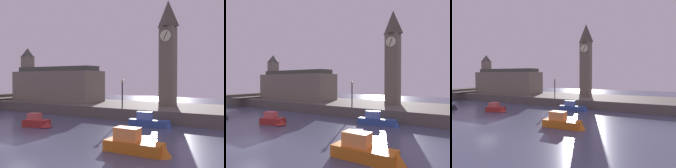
{
  "view_description": "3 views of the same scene",
  "coord_description": "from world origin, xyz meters",
  "views": [
    {
      "loc": [
        18.09,
        -15.53,
        5.29
      ],
      "look_at": [
        0.49,
        14.29,
        4.59
      ],
      "focal_mm": 43.01,
      "sensor_mm": 36.0,
      "label": 1
    },
    {
      "loc": [
        15.28,
        -10.17,
        5.16
      ],
      "look_at": [
        -0.59,
        14.7,
        4.73
      ],
      "focal_mm": 31.87,
      "sensor_mm": 36.0,
      "label": 2
    },
    {
      "loc": [
        19.5,
        -18.07,
        5.89
      ],
      "look_at": [
        2.57,
        17.05,
        4.08
      ],
      "focal_mm": 31.87,
      "sensor_mm": 36.0,
      "label": 3
    }
  ],
  "objects": [
    {
      "name": "boat_dinghy_red",
      "position": [
        -3.9,
        5.69,
        0.51
      ],
      "size": [
        3.69,
        2.06,
        1.44
      ],
      "color": "maroon",
      "rests_on": "ground"
    },
    {
      "name": "boat_tour_blue",
      "position": [
        6.94,
        11.88,
        0.54
      ],
      "size": [
        5.02,
        1.58,
        1.75
      ],
      "color": "#2D4C93",
      "rests_on": "ground"
    },
    {
      "name": "ground_plane",
      "position": [
        0.0,
        0.0,
        0.0
      ],
      "size": [
        120.0,
        120.0,
        0.0
      ],
      "primitive_type": "plane",
      "color": "#474C66"
    },
    {
      "name": "clock_tower",
      "position": [
        5.76,
        20.78,
        9.15
      ],
      "size": [
        2.22,
        2.27,
        14.73
      ],
      "color": "#6B6051",
      "rests_on": "far_embankment"
    },
    {
      "name": "far_embankment",
      "position": [
        0.0,
        20.0,
        0.75
      ],
      "size": [
        70.0,
        12.0,
        1.5
      ],
      "primitive_type": "cube",
      "color": "#5B544C",
      "rests_on": "ground"
    },
    {
      "name": "streetlamp",
      "position": [
        1.7,
        14.85,
        3.81
      ],
      "size": [
        0.36,
        0.36,
        3.67
      ],
      "color": "black",
      "rests_on": "far_embankment"
    },
    {
      "name": "boat_patrol_orange",
      "position": [
        10.12,
        1.67,
        0.59
      ],
      "size": [
        5.03,
        1.55,
        1.85
      ],
      "color": "orange",
      "rests_on": "ground"
    },
    {
      "name": "parliament_hall",
      "position": [
        -14.06,
        19.52,
        4.37
      ],
      "size": [
        16.25,
        5.55,
        9.47
      ],
      "color": "slate",
      "rests_on": "far_embankment"
    }
  ]
}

